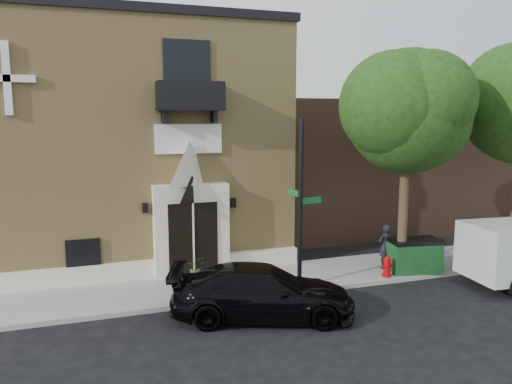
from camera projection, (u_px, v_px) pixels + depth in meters
ground at (242, 302)px, 15.37m from camera, size 120.00×120.00×0.00m
sidewalk at (257, 281)px, 17.08m from camera, size 42.00×3.00×0.15m
church at (120, 141)px, 21.17m from camera, size 12.20×11.01×9.30m
neighbour_building at (404, 162)px, 27.10m from camera, size 18.00×8.00×6.40m
street_tree_left at (410, 110)px, 16.71m from camera, size 4.97×4.38×7.77m
black_sedan at (263, 292)px, 14.08m from camera, size 5.58×3.63×1.50m
street_sign at (301, 204)px, 15.94m from camera, size 0.94×0.86×5.47m
fire_hydrant at (387, 266)px, 17.28m from camera, size 0.42×0.33×0.73m
dumpster at (414, 255)px, 17.83m from camera, size 1.94×1.29×1.18m
planter at (195, 266)px, 17.35m from camera, size 0.72×0.66×0.70m
pedestrian_near at (385, 246)px, 18.17m from camera, size 0.67×0.51×1.63m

